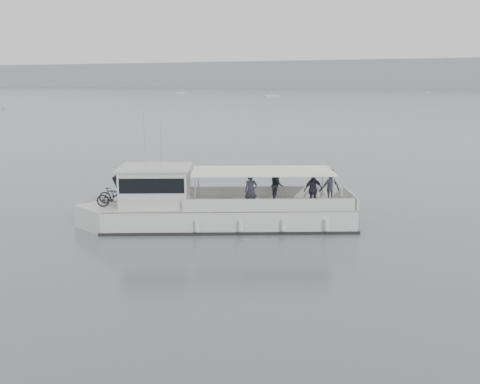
% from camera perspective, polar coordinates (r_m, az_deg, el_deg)
% --- Properties ---
extents(ground, '(1400.00, 1400.00, 0.00)m').
position_cam_1_polar(ground, '(22.89, -4.38, -4.44)').
color(ground, '#505A5E').
rests_on(ground, ground).
extents(headland, '(1400.00, 90.00, 28.00)m').
position_cam_1_polar(headland, '(579.58, 22.82, 11.51)').
color(headland, '#939EA8').
rests_on(headland, ground).
extents(tour_boat, '(11.91, 7.36, 5.21)m').
position_cam_1_polar(tour_boat, '(23.80, -3.72, -1.67)').
color(tour_boat, silver).
rests_on(tour_boat, ground).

